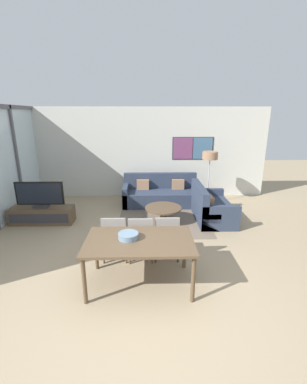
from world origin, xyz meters
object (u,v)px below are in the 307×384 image
tv_console (42,215)px  dining_chair_centre (141,235)px  coffee_table (163,211)px  dining_table (139,244)px  fruit_bowl (128,235)px  dining_chair_right (167,234)px  sofa_side (210,209)px  television (40,195)px  floor_lamp (210,158)px  dining_chair_left (115,234)px  sofa_main (161,195)px

tv_console → dining_chair_centre: (2.46, -1.76, 0.30)m
coffee_table → dining_table: dining_table is taller
dining_chair_centre → coffee_table: bearing=73.5°
dining_chair_centre → fruit_bowl: size_ratio=2.81×
dining_chair_centre → dining_chair_right: 0.46m
dining_table → tv_console: bearing=135.2°
coffee_table → dining_table: size_ratio=0.55×
sofa_side → dining_chair_right: size_ratio=1.77×
television → coffee_table: (2.97, -0.04, -0.42)m
tv_console → fruit_bowl: (2.29, -2.40, 0.61)m
tv_console → floor_lamp: size_ratio=0.96×
dining_chair_centre → sofa_side: bearing=48.3°
sofa_side → dining_table: (-1.69, -2.59, 0.40)m
floor_lamp → fruit_bowl: bearing=-119.2°
dining_chair_left → dining_chair_right: (0.93, 0.00, 0.00)m
dining_table → dining_chair_centre: (0.00, 0.69, -0.18)m
television → dining_table: bearing=-44.8°
tv_console → television: (0.00, 0.00, 0.52)m
tv_console → fruit_bowl: 3.37m
fruit_bowl → dining_chair_right: bearing=46.5°
sofa_side → dining_table: bearing=146.8°
dining_table → dining_chair_left: bearing=123.0°
dining_chair_left → fruit_bowl: bearing=-66.0°
television → coffee_table: size_ratio=1.28×
television → dining_chair_left: (2.00, -1.73, -0.22)m
television → dining_table: (2.46, -2.45, -0.03)m
tv_console → floor_lamp: 4.71m
television → sofa_main: bearing=24.4°
tv_console → television: size_ratio=1.32×
sofa_main → dining_chair_left: size_ratio=2.52×
sofa_main → dining_chair_right: sofa_main is taller
sofa_side → dining_chair_centre: sofa_side is taller
dining_chair_right → sofa_main: bearing=89.2°
tv_console → sofa_main: size_ratio=0.69×
dining_chair_left → dining_chair_right: 0.93m
tv_console → dining_chair_centre: dining_chair_centre is taller
dining_chair_left → dining_chair_centre: 0.46m
sofa_side → fruit_bowl: (-1.86, -2.54, 0.53)m
floor_lamp → sofa_main: bearing=178.8°
sofa_main → dining_table: sofa_main is taller
television → coffee_table: 3.00m
television → dining_table: size_ratio=0.70×
coffee_table → floor_lamp: floor_lamp is taller
sofa_side → floor_lamp: (0.21, 1.18, 1.09)m
dining_chair_centre → dining_chair_right: bearing=3.7°
floor_lamp → sofa_side: bearing=-100.3°
dining_chair_right → floor_lamp: bearing=64.7°
sofa_main → dining_chair_left: (-0.97, -3.08, 0.22)m
sofa_side → floor_lamp: 1.62m
sofa_side → dining_chair_right: 2.25m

